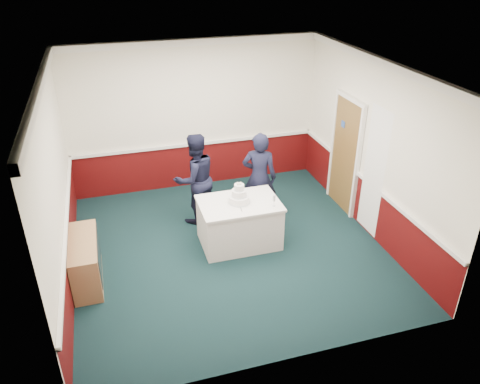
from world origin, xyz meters
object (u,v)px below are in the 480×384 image
object	(u,v)px
sideboard	(86,261)
person_man	(195,179)
cake_table	(239,222)
wedding_cake	(239,196)
cake_knife	(241,208)
person_woman	(259,177)
champagne_flute	(274,199)

from	to	relation	value
sideboard	person_man	world-z (taller)	person_man
sideboard	cake_table	bearing A→B (deg)	7.02
sideboard	cake_table	distance (m)	2.50
sideboard	wedding_cake	distance (m)	2.56
sideboard	cake_knife	distance (m)	2.49
cake_knife	cake_table	bearing A→B (deg)	88.75
sideboard	person_woman	size ratio (longest dim) A/B	0.71
cake_table	person_woman	bearing A→B (deg)	49.67
cake_table	person_woman	world-z (taller)	person_woman
wedding_cake	person_man	distance (m)	1.09
cake_knife	person_man	distance (m)	1.26
cake_knife	champagne_flute	xyz separation A→B (m)	(0.53, -0.08, 0.14)
wedding_cake	champagne_flute	distance (m)	0.57
cake_table	cake_knife	size ratio (longest dim) A/B	6.00
cake_knife	wedding_cake	bearing A→B (deg)	88.75
wedding_cake	person_woman	world-z (taller)	person_woman
wedding_cake	person_woman	size ratio (longest dim) A/B	0.22
cake_table	cake_knife	distance (m)	0.44
person_woman	cake_table	bearing A→B (deg)	74.27
person_man	sideboard	bearing A→B (deg)	16.07
wedding_cake	cake_knife	bearing A→B (deg)	-98.53
champagne_flute	sideboard	bearing A→B (deg)	-179.51
cake_knife	champagne_flute	distance (m)	0.55
cake_knife	person_woman	xyz separation A→B (m)	(0.60, 0.88, 0.05)
champagne_flute	cake_knife	bearing A→B (deg)	171.42
wedding_cake	person_woman	distance (m)	0.89
person_man	cake_knife	bearing A→B (deg)	97.02
champagne_flute	wedding_cake	bearing A→B (deg)	150.75
cake_knife	champagne_flute	world-z (taller)	champagne_flute
wedding_cake	person_woman	xyz separation A→B (m)	(0.57, 0.68, -0.06)
cake_table	champagne_flute	bearing A→B (deg)	-29.25
cake_table	cake_knife	xyz separation A→B (m)	(-0.03, -0.20, 0.39)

